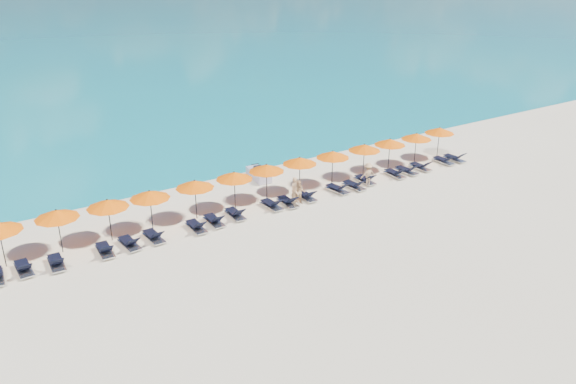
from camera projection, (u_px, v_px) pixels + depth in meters
ground at (320, 231)px, 29.43m from camera, size 1400.00×1400.00×0.00m
jetski at (259, 174)px, 36.49m from camera, size 1.20×2.45×0.84m
beachgoer_a at (295, 190)px, 32.68m from camera, size 0.58×0.39×1.57m
beachgoer_b at (299, 192)px, 32.55m from camera, size 0.80×0.73×1.44m
beachgoer_c at (368, 174)px, 35.30m from camera, size 1.04×0.67×1.48m
umbrella_1 at (57, 214)px, 26.53m from camera, size 2.10×2.10×2.28m
umbrella_2 at (107, 204)px, 27.69m from camera, size 2.10×2.10×2.28m
umbrella_3 at (150, 195)px, 28.78m from camera, size 2.10×2.10×2.28m
umbrella_4 at (195, 184)px, 30.15m from camera, size 2.10×2.10×2.28m
umbrella_5 at (234, 176)px, 31.38m from camera, size 2.10×2.10×2.28m
umbrella_6 at (266, 168)px, 32.57m from camera, size 2.10×2.10×2.28m
umbrella_7 at (300, 161)px, 33.78m from camera, size 2.10×2.10×2.28m
umbrella_8 at (333, 154)px, 34.91m from camera, size 2.10×2.10×2.28m
umbrella_9 at (364, 147)px, 36.24m from camera, size 2.10×2.10×2.28m
umbrella_10 at (390, 142)px, 37.37m from camera, size 2.10×2.10×2.28m
umbrella_11 at (416, 136)px, 38.61m from camera, size 2.10×2.10×2.28m
umbrella_12 at (440, 130)px, 39.97m from camera, size 2.10×2.10×2.28m
lounger_1 at (24, 268)px, 25.37m from camera, size 0.65×1.71×0.66m
lounger_2 at (56, 262)px, 25.86m from camera, size 0.72×1.74×0.66m
lounger_3 at (105, 250)px, 26.99m from camera, size 0.72×1.73×0.66m
lounger_4 at (129, 243)px, 27.66m from camera, size 0.74×1.74×0.66m
lounger_5 at (154, 236)px, 28.35m from camera, size 0.70×1.73×0.66m
lounger_6 at (196, 226)px, 29.42m from camera, size 0.65×1.71×0.66m
lounger_7 at (214, 220)px, 30.10m from camera, size 0.67×1.72×0.66m
lounger_8 at (235, 214)px, 30.91m from camera, size 0.71×1.73×0.66m
lounger_9 at (272, 204)px, 32.10m from camera, size 0.67×1.72×0.66m
lounger_10 at (288, 201)px, 32.51m from camera, size 0.72×1.73×0.66m
lounger_11 at (306, 196)px, 33.33m from camera, size 0.69×1.72×0.66m
lounger_12 at (338, 189)px, 34.37m from camera, size 0.79×1.75×0.66m
lounger_13 at (354, 185)px, 34.91m from camera, size 0.69×1.72×0.66m
lounger_14 at (365, 180)px, 35.84m from camera, size 0.75×1.74×0.66m
lounger_15 at (395, 173)px, 36.90m from camera, size 0.75×1.74×0.66m
lounger_16 at (407, 170)px, 37.46m from camera, size 0.72×1.73×0.66m
lounger_17 at (421, 166)px, 38.17m from camera, size 0.64×1.71×0.66m
lounger_18 at (444, 160)px, 39.36m from camera, size 0.68×1.72×0.66m
lounger_19 at (455, 158)px, 39.84m from camera, size 0.66×1.72×0.66m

